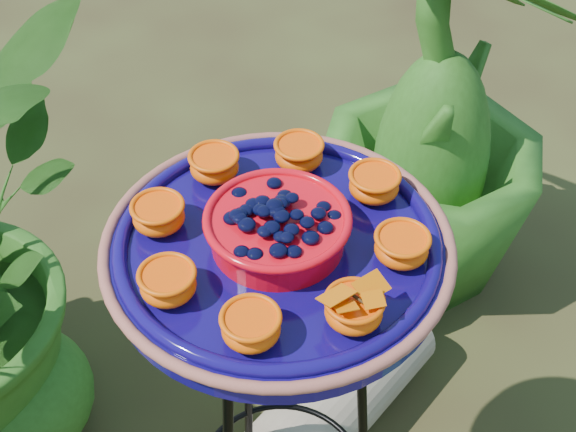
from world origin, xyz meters
The scene contains 4 objects.
tripod_stand centered at (0.01, 0.00, 0.53)m, with size 0.35×0.36×0.87m.
feeder_dish centered at (0.01, 0.00, 0.91)m, with size 0.48×0.48×0.10m.
driftwood_log centered at (0.20, 0.23, 0.10)m, with size 0.20×0.20×0.59m, color tan.
shrub_back_right centered at (0.63, 0.66, 0.51)m, with size 0.57×0.57×1.02m, color #245015.
Camera 1 is at (-0.21, -0.69, 1.65)m, focal length 50.00 mm.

